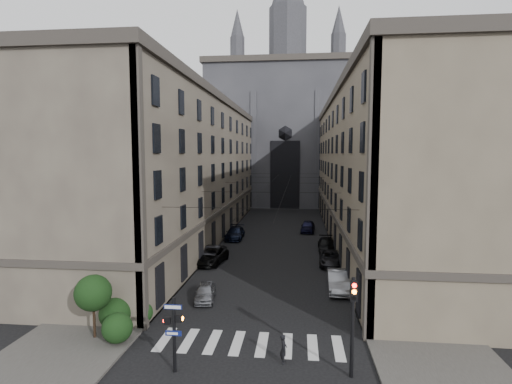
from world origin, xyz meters
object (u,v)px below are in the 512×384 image
(car_left_midnear, at_px, (213,254))
(car_left_far, at_px, (235,233))
(car_right_midfar, at_px, (327,245))
(pedestrian_signal_left, at_px, (174,329))
(car_left_near, at_px, (205,292))
(car_right_midnear, at_px, (331,258))
(car_left_midfar, at_px, (211,256))
(traffic_light_right, at_px, (353,315))
(gothic_tower, at_px, (287,126))
(pedestrian, at_px, (284,349))
(car_right_near, at_px, (338,281))
(car_right_far, at_px, (308,226))

(car_left_midnear, relative_size, car_left_far, 0.87)
(car_left_midnear, xyz_separation_m, car_right_midfar, (12.40, 5.70, -0.04))
(pedestrian_signal_left, distance_m, car_right_midfar, 28.92)
(pedestrian_signal_left, bearing_deg, car_left_near, 94.48)
(car_right_midnear, bearing_deg, car_left_midfar, -172.90)
(traffic_light_right, xyz_separation_m, car_left_far, (-11.19, 32.21, -2.50))
(car_left_midnear, relative_size, car_right_midfar, 0.92)
(gothic_tower, bearing_deg, pedestrian, -88.32)
(car_left_midfar, relative_size, pedestrian, 3.40)
(car_left_far, height_order, car_right_near, car_right_near)
(car_left_near, bearing_deg, car_right_near, 10.02)
(car_left_near, height_order, car_left_midfar, car_left_midfar)
(car_right_far, bearing_deg, traffic_light_right, -83.09)
(gothic_tower, distance_m, car_right_near, 62.58)
(car_left_near, distance_m, car_left_midfar, 10.37)
(gothic_tower, height_order, car_left_midnear, gothic_tower)
(car_left_midnear, xyz_separation_m, pedestrian, (8.31, -19.99, 0.02))
(gothic_tower, height_order, car_right_near, gothic_tower)
(traffic_light_right, bearing_deg, car_right_midnear, 88.36)
(pedestrian_signal_left, bearing_deg, car_left_midnear, 97.12)
(traffic_light_right, relative_size, car_left_near, 1.39)
(gothic_tower, bearing_deg, car_right_midnear, -83.22)
(pedestrian_signal_left, relative_size, car_right_midfar, 0.78)
(car_left_midnear, relative_size, car_right_far, 0.99)
(car_left_midnear, distance_m, car_right_midfar, 13.65)
(car_left_far, xyz_separation_m, car_right_midnear, (11.79, -11.30, -0.08))
(car_left_far, xyz_separation_m, car_right_far, (9.79, 5.90, 0.02))
(car_right_midnear, bearing_deg, pedestrian_signal_left, -111.48)
(car_left_midfar, distance_m, car_right_far, 20.84)
(pedestrian_signal_left, distance_m, car_left_midnear, 21.72)
(car_right_far, distance_m, pedestrian, 37.09)
(car_left_midfar, xyz_separation_m, car_right_midfar, (12.36, 6.75, -0.01))
(car_left_far, relative_size, car_right_near, 1.09)
(car_left_midfar, xyz_separation_m, pedestrian, (8.27, -18.95, 0.04))
(pedestrian_signal_left, relative_size, car_right_far, 0.84)
(car_left_midnear, xyz_separation_m, car_right_far, (10.40, 17.03, 0.03))
(car_left_far, bearing_deg, gothic_tower, 81.19)
(car_left_midfar, distance_m, car_left_far, 12.19)
(pedestrian_signal_left, relative_size, car_left_near, 1.07)
(car_right_near, bearing_deg, gothic_tower, 97.52)
(gothic_tower, relative_size, car_right_far, 12.17)
(gothic_tower, bearing_deg, car_right_midfar, -82.37)
(gothic_tower, bearing_deg, pedestrian_signal_left, -92.74)
(traffic_light_right, bearing_deg, gothic_tower, 94.38)
(car_right_near, xyz_separation_m, car_right_midnear, (0.00, 7.78, -0.11))
(car_left_midfar, relative_size, car_left_far, 1.00)
(gothic_tower, bearing_deg, car_right_near, -84.09)
(car_right_near, bearing_deg, car_left_midnear, 148.95)
(traffic_light_right, relative_size, car_left_midnear, 1.10)
(car_left_near, height_order, pedestrian, pedestrian)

